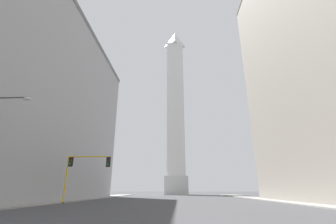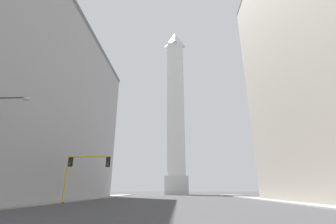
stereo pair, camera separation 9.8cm
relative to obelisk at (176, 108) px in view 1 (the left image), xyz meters
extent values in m
cube|color=gray|center=(-16.24, -49.26, -30.57)|extent=(5.00, 92.36, 0.15)
cube|color=gray|center=(16.24, -49.26, -30.57)|extent=(5.00, 92.36, 0.15)
cube|color=#9E9EA0|center=(-25.52, -47.15, -15.14)|extent=(18.91, 52.33, 31.03)
cube|color=slate|center=(-25.52, -47.15, 0.83)|extent=(19.10, 52.85, 0.90)
cube|color=silver|center=(0.00, 0.00, -27.72)|extent=(7.72, 7.72, 5.87)
cube|color=silver|center=(0.00, 0.00, 0.96)|extent=(6.18, 6.18, 51.49)
pyramid|color=silver|center=(0.00, 0.00, 30.10)|extent=(6.18, 6.18, 6.80)
cylinder|color=yellow|center=(-13.76, -49.24, -27.72)|extent=(0.18, 0.18, 5.86)
cylinder|color=#262626|center=(-13.76, -49.24, -30.60)|extent=(0.40, 0.40, 0.10)
cube|color=black|center=(-13.47, -49.24, -25.49)|extent=(0.35, 0.35, 1.10)
cube|color=black|center=(-13.46, -49.06, -25.49)|extent=(0.58, 0.04, 1.32)
sphere|color=#410907|center=(-13.47, -49.43, -25.15)|extent=(0.22, 0.22, 0.22)
sphere|color=#483506|center=(-13.47, -49.43, -25.49)|extent=(0.22, 0.22, 0.22)
sphere|color=green|center=(-13.47, -49.43, -25.83)|extent=(0.22, 0.22, 0.22)
cylinder|color=yellow|center=(-11.09, -49.24, -24.89)|extent=(5.33, 0.14, 0.14)
sphere|color=yellow|center=(-13.76, -49.24, -24.89)|extent=(0.18, 0.18, 0.18)
cube|color=black|center=(-8.42, -49.24, -25.56)|extent=(0.35, 0.35, 1.10)
cube|color=black|center=(-8.42, -49.06, -25.56)|extent=(0.58, 0.04, 1.32)
sphere|color=#410907|center=(-8.43, -49.43, -25.22)|extent=(0.22, 0.22, 0.22)
sphere|color=#483506|center=(-8.43, -49.43, -25.56)|extent=(0.22, 0.22, 0.22)
sphere|color=green|center=(-8.43, -49.43, -25.90)|extent=(0.22, 0.22, 0.22)
cylinder|color=#4C4C51|center=(-12.31, -63.04, -22.15)|extent=(2.68, 0.12, 0.12)
ellipsoid|color=silver|center=(-10.98, -63.04, -22.27)|extent=(0.64, 0.36, 0.26)
camera|label=1|loc=(0.92, -78.87, -29.05)|focal=24.00mm
camera|label=2|loc=(1.02, -78.86, -29.05)|focal=24.00mm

